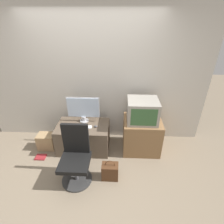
% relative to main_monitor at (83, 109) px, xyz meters
% --- Properties ---
extents(ground_plane, '(12.00, 12.00, 0.00)m').
position_rel_main_monitor_xyz_m(ground_plane, '(0.17, -1.00, -0.81)').
color(ground_plane, '#7F705B').
extents(wall_back, '(4.40, 0.05, 2.60)m').
position_rel_main_monitor_xyz_m(wall_back, '(0.17, 0.33, 0.49)').
color(wall_back, beige).
rests_on(wall_back, ground_plane).
extents(desk, '(0.99, 0.61, 0.54)m').
position_rel_main_monitor_xyz_m(desk, '(-0.01, -0.16, -0.54)').
color(desk, brown).
rests_on(desk, ground_plane).
extents(side_stand, '(0.70, 0.61, 0.66)m').
position_rel_main_monitor_xyz_m(side_stand, '(1.13, -0.11, -0.48)').
color(side_stand, olive).
rests_on(side_stand, ground_plane).
extents(main_monitor, '(0.62, 0.17, 0.51)m').
position_rel_main_monitor_xyz_m(main_monitor, '(0.00, 0.00, 0.00)').
color(main_monitor, '#B2B2B7').
rests_on(main_monitor, desk).
extents(keyboard, '(0.31, 0.10, 0.01)m').
position_rel_main_monitor_xyz_m(keyboard, '(0.02, -0.22, -0.26)').
color(keyboard, white).
rests_on(keyboard, desk).
extents(mouse, '(0.07, 0.04, 0.03)m').
position_rel_main_monitor_xyz_m(mouse, '(0.25, -0.20, -0.25)').
color(mouse, '#4C4C51').
rests_on(mouse, desk).
extents(crt_tv, '(0.54, 0.49, 0.41)m').
position_rel_main_monitor_xyz_m(crt_tv, '(1.10, -0.12, 0.06)').
color(crt_tv, gray).
rests_on(crt_tv, side_stand).
extents(office_chair, '(0.49, 0.49, 0.96)m').
position_rel_main_monitor_xyz_m(office_chair, '(0.02, -0.89, -0.40)').
color(office_chair, '#333333').
rests_on(office_chair, ground_plane).
extents(cardboard_box_lower, '(0.33, 0.24, 0.32)m').
position_rel_main_monitor_xyz_m(cardboard_box_lower, '(-0.75, -0.19, -0.65)').
color(cardboard_box_lower, '#A3845B').
rests_on(cardboard_box_lower, ground_plane).
extents(handbag, '(0.27, 0.18, 0.38)m').
position_rel_main_monitor_xyz_m(handbag, '(0.56, -0.88, -0.67)').
color(handbag, '#4C2D19').
rests_on(handbag, ground_plane).
extents(book, '(0.19, 0.16, 0.02)m').
position_rel_main_monitor_xyz_m(book, '(-0.79, -0.48, -0.80)').
color(book, maroon).
rests_on(book, ground_plane).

